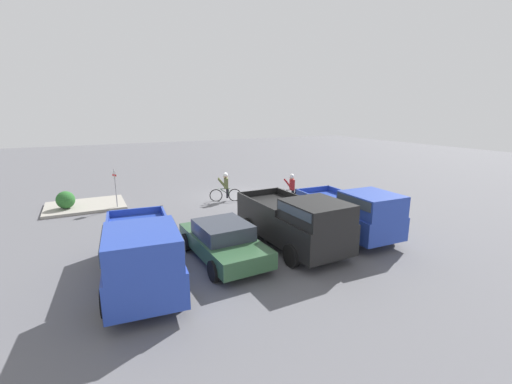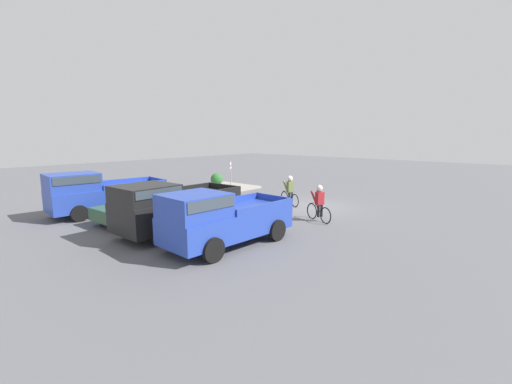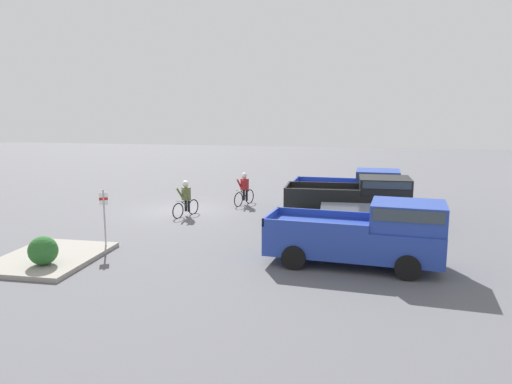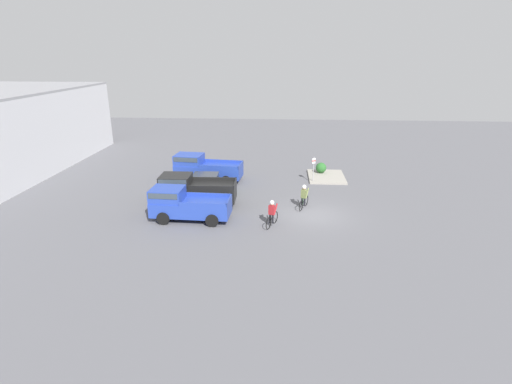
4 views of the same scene
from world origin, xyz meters
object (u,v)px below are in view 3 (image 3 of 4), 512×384
object	(u,v)px
pickup_truck_1	(355,200)
sedan_0	(346,224)
fire_lane_sign	(104,214)
shrub	(43,251)
pickup_truck_0	(355,190)
cyclist_0	(186,198)
pickup_truck_2	(368,233)
cyclist_1	(244,188)

from	to	relation	value
pickup_truck_1	sedan_0	xyz separation A→B (m)	(2.81, -0.33, -0.41)
fire_lane_sign	shrub	size ratio (longest dim) A/B	2.38
pickup_truck_0	pickup_truck_1	world-z (taller)	pickup_truck_1
cyclist_0	pickup_truck_1	bearing A→B (deg)	87.81
pickup_truck_2	fire_lane_sign	xyz separation A→B (m)	(-0.16, -9.16, 0.21)
cyclist_0	pickup_truck_2	bearing A→B (deg)	53.79
pickup_truck_1	fire_lane_sign	bearing A→B (deg)	-57.83
shrub	pickup_truck_2	bearing A→B (deg)	102.65
cyclist_0	sedan_0	bearing A→B (deg)	67.22
sedan_0	cyclist_1	bearing A→B (deg)	-139.76
pickup_truck_2	cyclist_0	size ratio (longest dim) A/B	3.33
pickup_truck_0	pickup_truck_1	size ratio (longest dim) A/B	0.96
cyclist_0	fire_lane_sign	xyz separation A→B (m)	(5.80, -1.03, 0.44)
shrub	sedan_0	bearing A→B (deg)	118.80
sedan_0	shrub	xyz separation A→B (m)	(5.10, -9.27, -0.08)
pickup_truck_2	cyclist_0	xyz separation A→B (m)	(-5.95, -8.13, -0.23)
fire_lane_sign	sedan_0	bearing A→B (deg)	107.74
fire_lane_sign	pickup_truck_1	bearing A→B (deg)	122.17
sedan_0	cyclist_0	size ratio (longest dim) A/B	2.51
pickup_truck_0	shrub	world-z (taller)	pickup_truck_0
pickup_truck_0	pickup_truck_2	world-z (taller)	pickup_truck_2
pickup_truck_2	shrub	size ratio (longest dim) A/B	6.25
sedan_0	shrub	distance (m)	10.58
pickup_truck_1	cyclist_0	size ratio (longest dim) A/B	3.07
pickup_truck_0	cyclist_1	distance (m)	5.65
pickup_truck_0	pickup_truck_1	xyz separation A→B (m)	(2.78, 0.01, 0.03)
pickup_truck_2	shrub	distance (m)	10.28
cyclist_1	fire_lane_sign	distance (m)	9.49
cyclist_0	pickup_truck_0	bearing A→B (deg)	107.84
pickup_truck_0	cyclist_1	world-z (taller)	pickup_truck_0
fire_lane_sign	pickup_truck_0	bearing A→B (deg)	133.46
pickup_truck_1	shrub	bearing A→B (deg)	-50.53
sedan_0	pickup_truck_2	size ratio (longest dim) A/B	0.75
cyclist_1	pickup_truck_1	bearing A→B (deg)	58.49
cyclist_0	shrub	distance (m)	8.42
pickup_truck_0	pickup_truck_2	bearing A→B (deg)	2.90
shrub	pickup_truck_0	bearing A→B (deg)	138.08
pickup_truck_1	pickup_truck_2	world-z (taller)	pickup_truck_2
pickup_truck_0	fire_lane_sign	size ratio (longest dim) A/B	2.33
pickup_truck_0	sedan_0	size ratio (longest dim) A/B	1.18
pickup_truck_0	cyclist_0	bearing A→B (deg)	-72.16
sedan_0	cyclist_0	world-z (taller)	cyclist_0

